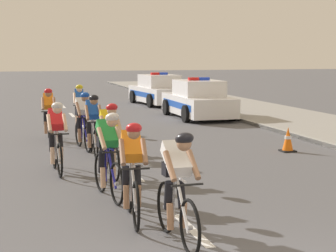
{
  "coord_description": "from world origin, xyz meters",
  "views": [
    {
      "loc": [
        -2.45,
        -4.87,
        2.5
      ],
      "look_at": [
        0.51,
        5.78,
        1.1
      ],
      "focal_mm": 61.1,
      "sensor_mm": 36.0,
      "label": 1
    }
  ],
  "objects_px": {
    "cyclist_fifth": "(57,136)",
    "cyclist_eighth": "(83,120)",
    "cyclist_third": "(108,154)",
    "police_car_second": "(159,91)",
    "cyclist_second": "(132,170)",
    "cyclist_sixth": "(93,124)",
    "cyclist_ninth": "(79,107)",
    "traffic_cone_near": "(288,140)",
    "cyclist_seventh": "(49,114)",
    "police_car_nearest": "(198,101)",
    "cyclist_fourth": "(109,138)",
    "cyclist_lead": "(178,186)"
  },
  "relations": [
    {
      "from": "cyclist_fifth",
      "to": "police_car_nearest",
      "type": "height_order",
      "value": "police_car_nearest"
    },
    {
      "from": "cyclist_sixth",
      "to": "cyclist_fifth",
      "type": "bearing_deg",
      "value": -118.75
    },
    {
      "from": "cyclist_ninth",
      "to": "police_car_nearest",
      "type": "relative_size",
      "value": 0.39
    },
    {
      "from": "cyclist_sixth",
      "to": "police_car_nearest",
      "type": "distance_m",
      "value": 8.95
    },
    {
      "from": "cyclist_lead",
      "to": "cyclist_fourth",
      "type": "relative_size",
      "value": 1.0
    },
    {
      "from": "cyclist_fifth",
      "to": "police_car_second",
      "type": "bearing_deg",
      "value": 67.94
    },
    {
      "from": "cyclist_second",
      "to": "cyclist_fifth",
      "type": "xyz_separation_m",
      "value": [
        -0.8,
        3.86,
        0.0
      ]
    },
    {
      "from": "police_car_nearest",
      "to": "cyclist_lead",
      "type": "bearing_deg",
      "value": -109.55
    },
    {
      "from": "cyclist_fifth",
      "to": "cyclist_eighth",
      "type": "xyz_separation_m",
      "value": [
        0.91,
        2.87,
        0.0
      ]
    },
    {
      "from": "police_car_second",
      "to": "cyclist_sixth",
      "type": "bearing_deg",
      "value": -111.06
    },
    {
      "from": "police_car_second",
      "to": "traffic_cone_near",
      "type": "height_order",
      "value": "police_car_second"
    },
    {
      "from": "cyclist_lead",
      "to": "cyclist_sixth",
      "type": "relative_size",
      "value": 1.0
    },
    {
      "from": "cyclist_lead",
      "to": "police_car_second",
      "type": "height_order",
      "value": "police_car_second"
    },
    {
      "from": "cyclist_seventh",
      "to": "police_car_nearest",
      "type": "bearing_deg",
      "value": 36.43
    },
    {
      "from": "cyclist_second",
      "to": "cyclist_third",
      "type": "bearing_deg",
      "value": 94.4
    },
    {
      "from": "cyclist_third",
      "to": "cyclist_eighth",
      "type": "xyz_separation_m",
      "value": [
        0.23,
        5.27,
        0.0
      ]
    },
    {
      "from": "police_car_nearest",
      "to": "cyclist_third",
      "type": "bearing_deg",
      "value": -115.45
    },
    {
      "from": "cyclist_ninth",
      "to": "police_car_nearest",
      "type": "distance_m",
      "value": 5.62
    },
    {
      "from": "cyclist_second",
      "to": "cyclist_lead",
      "type": "bearing_deg",
      "value": -72.62
    },
    {
      "from": "cyclist_second",
      "to": "police_car_second",
      "type": "xyz_separation_m",
      "value": [
        5.4,
        19.16,
        -0.11
      ]
    },
    {
      "from": "cyclist_third",
      "to": "cyclist_eighth",
      "type": "height_order",
      "value": "same"
    },
    {
      "from": "cyclist_lead",
      "to": "cyclist_second",
      "type": "relative_size",
      "value": 1.0
    },
    {
      "from": "cyclist_third",
      "to": "police_car_second",
      "type": "relative_size",
      "value": 0.38
    },
    {
      "from": "cyclist_sixth",
      "to": "police_car_second",
      "type": "xyz_separation_m",
      "value": [
        5.17,
        13.42,
        -0.11
      ]
    },
    {
      "from": "cyclist_sixth",
      "to": "traffic_cone_near",
      "type": "xyz_separation_m",
      "value": [
        4.9,
        -0.76,
        -0.48
      ]
    },
    {
      "from": "cyclist_second",
      "to": "police_car_second",
      "type": "relative_size",
      "value": 0.38
    },
    {
      "from": "cyclist_seventh",
      "to": "traffic_cone_near",
      "type": "distance_m",
      "value": 6.82
    },
    {
      "from": "cyclist_third",
      "to": "cyclist_lead",
      "type": "bearing_deg",
      "value": -79.74
    },
    {
      "from": "cyclist_seventh",
      "to": "cyclist_eighth",
      "type": "bearing_deg",
      "value": -67.66
    },
    {
      "from": "cyclist_sixth",
      "to": "police_car_second",
      "type": "bearing_deg",
      "value": 68.94
    },
    {
      "from": "cyclist_fourth",
      "to": "cyclist_sixth",
      "type": "xyz_separation_m",
      "value": [
        0.02,
        2.49,
        0.0
      ]
    },
    {
      "from": "cyclist_ninth",
      "to": "cyclist_fourth",
      "type": "bearing_deg",
      "value": -91.95
    },
    {
      "from": "traffic_cone_near",
      "to": "cyclist_fourth",
      "type": "bearing_deg",
      "value": -160.59
    },
    {
      "from": "police_car_second",
      "to": "cyclist_ninth",
      "type": "bearing_deg",
      "value": -119.35
    },
    {
      "from": "cyclist_lead",
      "to": "cyclist_seventh",
      "type": "distance_m",
      "value": 9.78
    },
    {
      "from": "cyclist_second",
      "to": "cyclist_third",
      "type": "distance_m",
      "value": 1.46
    },
    {
      "from": "cyclist_ninth",
      "to": "traffic_cone_near",
      "type": "xyz_separation_m",
      "value": [
        4.68,
        -5.38,
        -0.48
      ]
    },
    {
      "from": "cyclist_second",
      "to": "cyclist_fourth",
      "type": "xyz_separation_m",
      "value": [
        0.21,
        3.25,
        0.0
      ]
    },
    {
      "from": "cyclist_third",
      "to": "cyclist_ninth",
      "type": "distance_m",
      "value": 8.92
    },
    {
      "from": "cyclist_second",
      "to": "police_car_nearest",
      "type": "bearing_deg",
      "value": 67.51
    },
    {
      "from": "cyclist_sixth",
      "to": "cyclist_eighth",
      "type": "distance_m",
      "value": 1.0
    },
    {
      "from": "cyclist_lead",
      "to": "cyclist_third",
      "type": "height_order",
      "value": "same"
    },
    {
      "from": "cyclist_lead",
      "to": "traffic_cone_near",
      "type": "height_order",
      "value": "cyclist_lead"
    },
    {
      "from": "cyclist_seventh",
      "to": "police_car_nearest",
      "type": "relative_size",
      "value": 0.39
    },
    {
      "from": "cyclist_eighth",
      "to": "traffic_cone_near",
      "type": "distance_m",
      "value": 5.34
    },
    {
      "from": "cyclist_fifth",
      "to": "cyclist_sixth",
      "type": "bearing_deg",
      "value": 61.25
    },
    {
      "from": "cyclist_third",
      "to": "cyclist_sixth",
      "type": "xyz_separation_m",
      "value": [
        0.34,
        4.28,
        0.0
      ]
    },
    {
      "from": "cyclist_ninth",
      "to": "cyclist_eighth",
      "type": "bearing_deg",
      "value": -95.35
    },
    {
      "from": "cyclist_second",
      "to": "police_car_second",
      "type": "height_order",
      "value": "police_car_second"
    },
    {
      "from": "police_car_nearest",
      "to": "police_car_second",
      "type": "bearing_deg",
      "value": 89.98
    }
  ]
}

